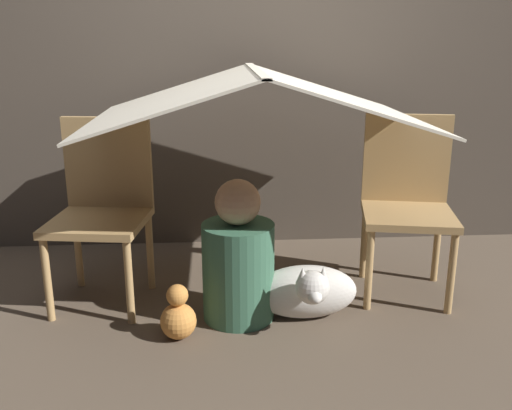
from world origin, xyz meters
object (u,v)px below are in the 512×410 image
(chair_left, at_px, (103,204))
(chair_right, at_px, (407,198))
(dog, at_px, (306,291))
(person_front, at_px, (238,261))

(chair_left, bearing_deg, chair_right, 8.05)
(chair_left, bearing_deg, dog, -10.06)
(chair_right, xyz_separation_m, person_front, (-0.86, -0.27, -0.21))
(chair_left, xyz_separation_m, dog, (0.96, -0.31, -0.35))
(dog, bearing_deg, chair_left, 161.87)
(person_front, xyz_separation_m, dog, (0.31, -0.05, -0.14))
(chair_left, relative_size, dog, 1.85)
(chair_right, bearing_deg, chair_left, -169.11)
(chair_right, height_order, person_front, chair_right)
(chair_left, height_order, chair_right, same)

